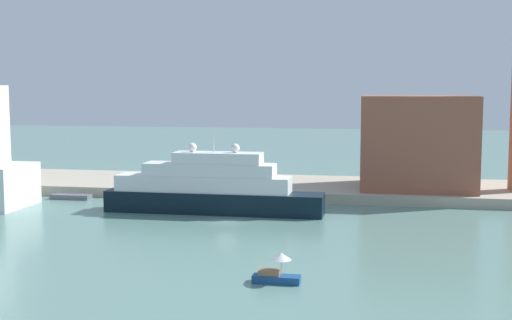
{
  "coord_description": "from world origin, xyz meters",
  "views": [
    {
      "loc": [
        19.68,
        -84.01,
        17.14
      ],
      "look_at": [
        2.71,
        6.0,
        7.41
      ],
      "focal_mm": 48.55,
      "sensor_mm": 36.0,
      "label": 1
    }
  ],
  "objects_px": {
    "small_motorboat": "(277,272)",
    "person_figure": "(171,183)",
    "parked_car": "(141,182)",
    "harbor_building": "(418,142)",
    "work_barge": "(71,197)",
    "large_yacht": "(211,189)",
    "mooring_bollard": "(261,189)"
  },
  "relations": [
    {
      "from": "harbor_building",
      "to": "mooring_bollard",
      "type": "bearing_deg",
      "value": -161.72
    },
    {
      "from": "small_motorboat",
      "to": "parked_car",
      "type": "relative_size",
      "value": 0.92
    },
    {
      "from": "parked_car",
      "to": "harbor_building",
      "type": "bearing_deg",
      "value": 7.44
    },
    {
      "from": "work_barge",
      "to": "mooring_bollard",
      "type": "height_order",
      "value": "mooring_bollard"
    },
    {
      "from": "person_figure",
      "to": "mooring_bollard",
      "type": "relative_size",
      "value": 2.34
    },
    {
      "from": "harbor_building",
      "to": "mooring_bollard",
      "type": "height_order",
      "value": "harbor_building"
    },
    {
      "from": "small_motorboat",
      "to": "large_yacht",
      "type": "bearing_deg",
      "value": 113.9
    },
    {
      "from": "person_figure",
      "to": "mooring_bollard",
      "type": "bearing_deg",
      "value": -2.2
    },
    {
      "from": "large_yacht",
      "to": "person_figure",
      "type": "bearing_deg",
      "value": 128.91
    },
    {
      "from": "parked_car",
      "to": "mooring_bollard",
      "type": "xyz_separation_m",
      "value": [
        19.75,
        -2.04,
        -0.21
      ]
    },
    {
      "from": "work_barge",
      "to": "person_figure",
      "type": "relative_size",
      "value": 3.96
    },
    {
      "from": "small_motorboat",
      "to": "work_barge",
      "type": "height_order",
      "value": "small_motorboat"
    },
    {
      "from": "harbor_building",
      "to": "parked_car",
      "type": "relative_size",
      "value": 3.72
    },
    {
      "from": "work_barge",
      "to": "parked_car",
      "type": "relative_size",
      "value": 1.35
    },
    {
      "from": "person_figure",
      "to": "mooring_bollard",
      "type": "xyz_separation_m",
      "value": [
        14.3,
        -0.55,
        -0.38
      ]
    },
    {
      "from": "work_barge",
      "to": "mooring_bollard",
      "type": "xyz_separation_m",
      "value": [
        28.98,
        3.73,
        1.5
      ]
    },
    {
      "from": "small_motorboat",
      "to": "mooring_bollard",
      "type": "distance_m",
      "value": 43.83
    },
    {
      "from": "work_barge",
      "to": "person_figure",
      "type": "distance_m",
      "value": 15.4
    },
    {
      "from": "harbor_building",
      "to": "parked_car",
      "type": "distance_m",
      "value": 43.76
    },
    {
      "from": "large_yacht",
      "to": "person_figure",
      "type": "distance_m",
      "value": 14.72
    },
    {
      "from": "person_figure",
      "to": "small_motorboat",
      "type": "bearing_deg",
      "value": -61.68
    },
    {
      "from": "work_barge",
      "to": "large_yacht",
      "type": "bearing_deg",
      "value": -16.65
    },
    {
      "from": "small_motorboat",
      "to": "harbor_building",
      "type": "relative_size",
      "value": 0.25
    },
    {
      "from": "large_yacht",
      "to": "parked_car",
      "type": "xyz_separation_m",
      "value": [
        -14.67,
        12.91,
        -1.25
      ]
    },
    {
      "from": "work_barge",
      "to": "person_figure",
      "type": "height_order",
      "value": "person_figure"
    },
    {
      "from": "person_figure",
      "to": "mooring_bollard",
      "type": "height_order",
      "value": "person_figure"
    },
    {
      "from": "work_barge",
      "to": "harbor_building",
      "type": "bearing_deg",
      "value": 12.31
    },
    {
      "from": "small_motorboat",
      "to": "person_figure",
      "type": "xyz_separation_m",
      "value": [
        -23.4,
        43.42,
        1.24
      ]
    },
    {
      "from": "work_barge",
      "to": "person_figure",
      "type": "bearing_deg",
      "value": 16.24
    },
    {
      "from": "harbor_building",
      "to": "person_figure",
      "type": "bearing_deg",
      "value": -169.27
    },
    {
      "from": "small_motorboat",
      "to": "parked_car",
      "type": "height_order",
      "value": "parked_car"
    },
    {
      "from": "harbor_building",
      "to": "parked_car",
      "type": "height_order",
      "value": "harbor_building"
    }
  ]
}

